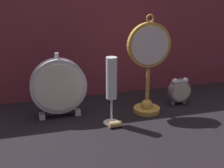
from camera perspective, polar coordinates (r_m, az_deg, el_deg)
ground_plane at (r=1.06m, az=1.22°, el=-7.84°), size 4.00×4.00×0.00m
fabric_backdrop_drape at (r=1.28m, az=-3.12°, el=9.92°), size 1.38×0.01×0.56m
pocket_watch_on_stand at (r=1.12m, az=6.66°, el=3.23°), size 0.16×0.10×0.36m
alarm_clock_twin_bell at (r=1.25m, az=12.25°, el=-1.03°), size 0.09×0.03×0.11m
mantel_clock_silver at (r=1.11m, az=-9.75°, el=-0.45°), size 0.20×0.04×0.23m
champagne_flute at (r=1.03m, az=-0.09°, el=0.07°), size 0.06×0.06×0.23m
wine_cork at (r=1.05m, az=0.62°, el=-7.37°), size 0.04×0.02×0.02m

